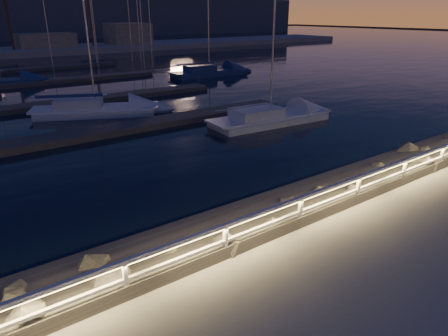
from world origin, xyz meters
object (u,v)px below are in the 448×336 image
at_px(sailboat_d, 267,117).
at_px(sailboat_c, 92,109).
at_px(guard_rail, 340,190).
at_px(sailboat_l, 207,72).

bearing_deg(sailboat_d, sailboat_c, 137.50).
distance_m(guard_rail, sailboat_l, 36.87).
xyz_separation_m(guard_rail, sailboat_c, (-1.51, 21.51, -0.91)).
bearing_deg(sailboat_c, sailboat_l, 57.58).
bearing_deg(guard_rail, sailboat_d, 58.53).
bearing_deg(sailboat_l, sailboat_c, -143.31).
distance_m(sailboat_c, sailboat_l, 21.28).
relative_size(sailboat_d, sailboat_l, 0.93).
distance_m(sailboat_d, sailboat_l, 22.85).
height_order(sailboat_d, sailboat_l, sailboat_l).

